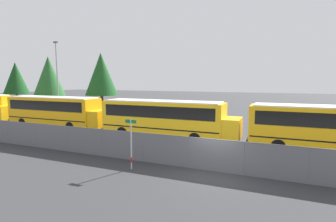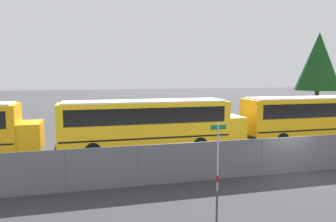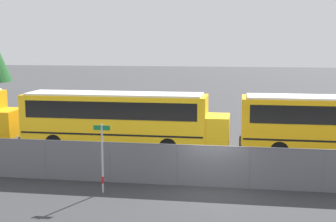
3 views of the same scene
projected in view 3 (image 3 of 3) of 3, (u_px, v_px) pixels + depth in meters
The scene contains 4 objects.
ground_plane at pixel (213, 187), 20.50m from camera, with size 200.00×200.00×0.00m, color #38383A.
fence at pixel (213, 166), 20.36m from camera, with size 89.61×0.07×1.87m.
school_bus_2 at pixel (119, 116), 27.42m from camera, with size 12.20×2.56×3.36m.
street_sign at pixel (102, 157), 19.51m from camera, with size 0.70×0.09×2.94m.
Camera 3 is at (1.13, -19.85, 6.32)m, focal length 50.00 mm.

